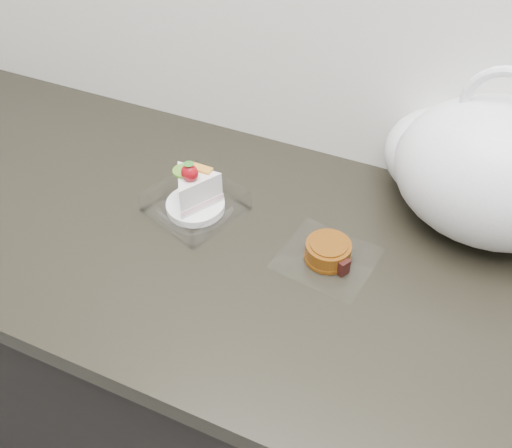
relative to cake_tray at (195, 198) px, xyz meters
The scene contains 4 objects.
counter 0.55m from the cake_tray, ahead, with size 2.04×0.64×0.90m.
cake_tray is the anchor object (origin of this frame).
mooncake_wrap 0.27m from the cake_tray, ahead, with size 0.17×0.16×0.04m.
plastic_bag 0.50m from the cake_tray, 20.60° to the left, with size 0.42×0.35×0.31m.
Camera 1 is at (0.16, 1.06, 1.61)m, focal length 40.00 mm.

